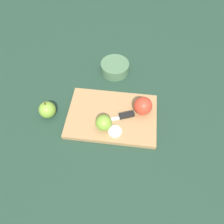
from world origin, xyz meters
name	(u,v)px	position (x,y,z in m)	size (l,w,h in m)	color
ground_plane	(112,117)	(0.00, 0.00, 0.00)	(4.00, 4.00, 0.00)	#1E3828
cutting_board	(112,116)	(0.00, 0.00, 0.01)	(0.39, 0.29, 0.02)	#A37A4C
apple_half_left	(143,106)	(-0.12, -0.05, 0.06)	(0.08, 0.08, 0.08)	red
apple_half_right	(104,123)	(0.02, 0.06, 0.05)	(0.06, 0.06, 0.06)	olive
knife	(124,116)	(-0.05, 0.00, 0.03)	(0.15, 0.09, 0.02)	silver
apple_slice	(115,131)	(-0.03, 0.08, 0.02)	(0.05, 0.05, 0.01)	beige
apple_whole	(47,110)	(0.26, 0.05, 0.03)	(0.07, 0.07, 0.08)	olive
bowl	(115,67)	(0.05, -0.26, 0.03)	(0.13, 0.13, 0.05)	#4C704C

